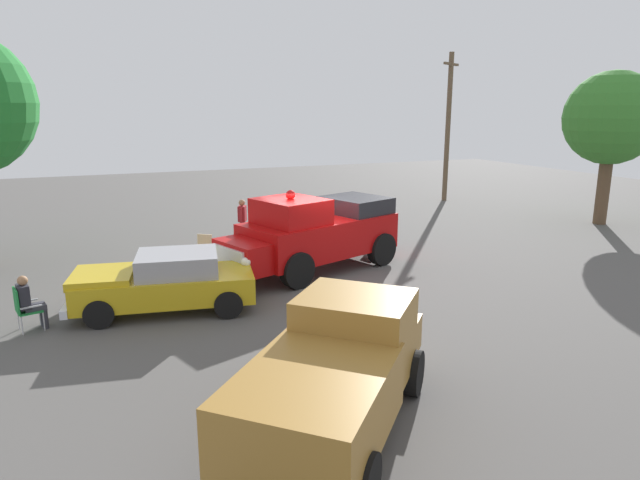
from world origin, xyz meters
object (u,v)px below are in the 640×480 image
(spectator_seated, at_px, (29,301))
(traffic_cone, at_px, (350,229))
(lawn_chair_by_car, at_px, (376,231))
(oak_tree_left, at_px, (612,119))
(spectator_standing, at_px, (242,219))
(lawn_chair_near_truck, at_px, (23,306))
(parked_pickup, at_px, (338,370))
(utility_pole, at_px, (448,126))
(lawn_chair_spare, at_px, (204,248))
(vintage_fire_truck, at_px, (314,232))
(classic_hot_rod, at_px, (164,282))

(spectator_seated, bearing_deg, traffic_cone, 27.16)
(lawn_chair_by_car, distance_m, oak_tree_left, 11.60)
(spectator_standing, bearing_deg, lawn_chair_by_car, -26.70)
(oak_tree_left, bearing_deg, lawn_chair_near_truck, -170.70)
(parked_pickup, distance_m, utility_pole, 23.14)
(lawn_chair_spare, height_order, spectator_seated, spectator_seated)
(utility_pole, height_order, traffic_cone, utility_pole)
(parked_pickup, bearing_deg, vintage_fire_truck, 69.96)
(lawn_chair_by_car, xyz_separation_m, traffic_cone, (-0.19, 1.73, -0.28))
(spectator_seated, xyz_separation_m, spectator_standing, (6.51, 5.94, 0.27))
(classic_hot_rod, height_order, oak_tree_left, oak_tree_left)
(utility_pole, bearing_deg, classic_hot_rod, -145.20)
(classic_hot_rod, bearing_deg, vintage_fire_truck, 20.87)
(lawn_chair_spare, bearing_deg, traffic_cone, 17.12)
(lawn_chair_by_car, bearing_deg, utility_pole, 42.37)
(classic_hot_rod, xyz_separation_m, traffic_cone, (7.73, 5.41, -0.44))
(classic_hot_rod, relative_size, traffic_cone, 7.28)
(vintage_fire_truck, height_order, spectator_seated, vintage_fire_truck)
(vintage_fire_truck, bearing_deg, utility_pole, 39.44)
(vintage_fire_truck, xyz_separation_m, lawn_chair_near_truck, (-7.80, -1.91, -0.61))
(lawn_chair_by_car, bearing_deg, vintage_fire_truck, -149.60)
(lawn_chair_near_truck, distance_m, traffic_cone, 12.14)
(oak_tree_left, relative_size, utility_pole, 0.83)
(lawn_chair_spare, bearing_deg, utility_pole, 28.04)
(oak_tree_left, bearing_deg, spectator_standing, 171.15)
(parked_pickup, xyz_separation_m, spectator_seated, (-4.71, 6.26, -0.29))
(spectator_seated, distance_m, spectator_standing, 8.81)
(lawn_chair_spare, distance_m, oak_tree_left, 17.63)
(lawn_chair_near_truck, distance_m, lawn_chair_by_car, 11.63)
(lawn_chair_by_car, relative_size, spectator_seated, 0.79)
(traffic_cone, bearing_deg, spectator_standing, 173.70)
(spectator_standing, bearing_deg, lawn_chair_near_truck, -137.99)
(vintage_fire_truck, relative_size, spectator_seated, 4.91)
(lawn_chair_near_truck, distance_m, lawn_chair_spare, 5.98)
(classic_hot_rod, bearing_deg, traffic_cone, 34.98)
(parked_pickup, bearing_deg, oak_tree_left, 29.87)
(spectator_seated, height_order, traffic_cone, spectator_seated)
(parked_pickup, bearing_deg, traffic_cone, 63.04)
(parked_pickup, relative_size, lawn_chair_by_car, 4.63)
(spectator_seated, bearing_deg, vintage_fire_truck, 13.71)
(lawn_chair_by_car, relative_size, oak_tree_left, 0.16)
(parked_pickup, bearing_deg, lawn_chair_near_truck, 127.82)
(vintage_fire_truck, relative_size, spectator_standing, 3.78)
(lawn_chair_near_truck, height_order, spectator_standing, spectator_standing)
(vintage_fire_truck, distance_m, lawn_chair_spare, 3.58)
(vintage_fire_truck, distance_m, utility_pole, 15.32)
(lawn_chair_by_car, bearing_deg, parked_pickup, -121.62)
(spectator_seated, distance_m, utility_pole, 22.68)
(classic_hot_rod, bearing_deg, spectator_standing, 58.79)
(spectator_seated, distance_m, traffic_cone, 12.01)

